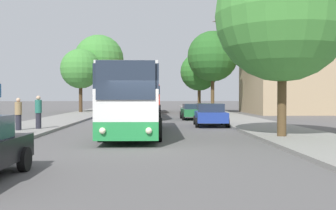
{
  "coord_description": "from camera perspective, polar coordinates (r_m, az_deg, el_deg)",
  "views": [
    {
      "loc": [
        0.48,
        -14.71,
        1.91
      ],
      "look_at": [
        1.42,
        14.83,
        1.27
      ],
      "focal_mm": 42.0,
      "sensor_mm": 36.0,
      "label": 1
    }
  ],
  "objects": [
    {
      "name": "tree_right_far",
      "position": [
        45.98,
        6.5,
        7.02
      ],
      "size": [
        5.83,
        5.83,
        9.33
      ],
      "color": "#513D23",
      "rests_on": "sidewalk_right"
    },
    {
      "name": "pedestrian_waiting_near",
      "position": [
        22.66,
        -18.29,
        -0.96
      ],
      "size": [
        0.36,
        0.36,
        1.81
      ],
      "rotation": [
        0.0,
        0.0,
        2.8
      ],
      "color": "#23232D",
      "rests_on": "sidewalk_left"
    },
    {
      "name": "tree_right_near",
      "position": [
        18.54,
        16.27,
        12.49
      ],
      "size": [
        5.98,
        5.98,
        8.39
      ],
      "color": "#513D23",
      "rests_on": "sidewalk_right"
    },
    {
      "name": "sidewalk_right",
      "position": [
        16.2,
        22.04,
        -5.36
      ],
      "size": [
        4.0,
        120.0,
        0.15
      ],
      "primitive_type": "cube",
      "color": "gray",
      "rests_on": "ground_plane"
    },
    {
      "name": "tree_left_near",
      "position": [
        46.12,
        -12.58,
        5.15
      ],
      "size": [
        4.54,
        4.54,
        7.22
      ],
      "color": "#47331E",
      "rests_on": "sidewalk_left"
    },
    {
      "name": "pedestrian_waiting_far",
      "position": [
        22.02,
        -20.89,
        -1.21
      ],
      "size": [
        0.36,
        0.36,
        1.69
      ],
      "rotation": [
        0.0,
        0.0,
        5.45
      ],
      "color": "#23232D",
      "rests_on": "sidewalk_left"
    },
    {
      "name": "parked_car_right_far",
      "position": [
        32.91,
        3.7,
        -0.87
      ],
      "size": [
        2.07,
        4.3,
        1.3
      ],
      "rotation": [
        0.0,
        0.0,
        3.14
      ],
      "color": "#236B38",
      "rests_on": "ground_plane"
    },
    {
      "name": "tree_right_mid",
      "position": [
        50.77,
        4.55,
        4.81
      ],
      "size": [
        4.85,
        4.85,
        7.37
      ],
      "color": "#513D23",
      "rests_on": "sidewalk_right"
    },
    {
      "name": "parked_car_right_near",
      "position": [
        25.59,
        6.16,
        -1.35
      ],
      "size": [
        2.24,
        4.36,
        1.46
      ],
      "rotation": [
        0.0,
        0.0,
        3.09
      ],
      "color": "#233D9E",
      "rests_on": "ground_plane"
    },
    {
      "name": "ground_plane",
      "position": [
        14.85,
        -3.67,
        -6.16
      ],
      "size": [
        300.0,
        300.0,
        0.0
      ],
      "primitive_type": "plane",
      "color": "#565454",
      "rests_on": "ground"
    },
    {
      "name": "bus_front",
      "position": [
        19.93,
        -4.89,
        0.76
      ],
      "size": [
        2.75,
        11.16,
        3.26
      ],
      "rotation": [
        0.0,
        0.0,
        -0.01
      ],
      "color": "#238942",
      "rests_on": "ground_plane"
    },
    {
      "name": "bus_middle",
      "position": [
        34.9,
        -3.69,
        1.01
      ],
      "size": [
        2.9,
        10.31,
        3.32
      ],
      "rotation": [
        0.0,
        0.0,
        0.03
      ],
      "color": "silver",
      "rests_on": "ground_plane"
    },
    {
      "name": "bus_rear",
      "position": [
        47.59,
        -2.93,
        1.01
      ],
      "size": [
        2.99,
        11.25,
        3.21
      ],
      "rotation": [
        0.0,
        0.0,
        0.02
      ],
      "color": "gray",
      "rests_on": "ground_plane"
    },
    {
      "name": "tree_left_far",
      "position": [
        49.52,
        -9.99,
        6.5
      ],
      "size": [
        6.07,
        6.07,
        9.37
      ],
      "color": "brown",
      "rests_on": "sidewalk_left"
    }
  ]
}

